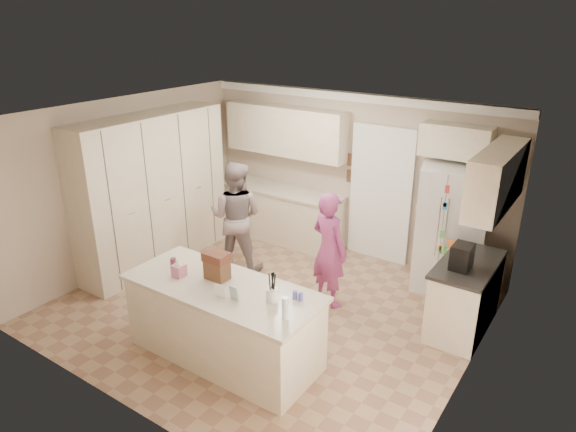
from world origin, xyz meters
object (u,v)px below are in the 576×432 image
Objects in this scene: utensil_crock at (272,295)px; tissue_box at (179,270)px; dollhouse_body at (217,270)px; island_base at (224,323)px; teen_girl at (329,249)px; refrigerator at (449,229)px; teen_boy at (236,217)px; coffee_maker at (462,257)px.

tissue_box is at bearing -172.87° from utensil_crock.
tissue_box is 0.45m from dollhouse_body.
teen_girl reaches higher than island_base.
refrigerator is 0.82× the size of island_base.
island_base is 1.78m from teen_girl.
utensil_crock reaches higher than island_base.
coffee_maker is at bearing 162.27° from teen_boy.
utensil_crock is at bearing -3.58° from dollhouse_body.
teen_girl is (0.94, 1.80, -0.20)m from tissue_box.
refrigerator is 1.25m from coffee_maker.
refrigerator is 3.45m from island_base.
teen_boy is (-1.30, 1.82, 0.41)m from island_base.
refrigerator is 3.40m from dollhouse_body.
teen_boy is 1.07× the size of teen_girl.
dollhouse_body is at bearing 176.42° from utensil_crock.
tissue_box is 2.04m from teen_girl.
island_base is 0.79m from tissue_box.
teen_boy is at bearing 123.79° from dollhouse_body.
refrigerator is 3.11m from teen_boy.
utensil_crock is at bearing 7.13° from tissue_box.
dollhouse_body is 0.16× the size of teen_girl.
teen_boy reaches higher than utensil_crock.
utensil_crock is at bearing 4.40° from island_base.
tissue_box is at bearing -142.43° from coffee_maker.
teen_boy is at bearing -178.56° from coffee_maker.
teen_girl is at bearing 77.15° from island_base.
utensil_crock is 1.07× the size of tissue_box.
teen_girl reaches higher than utensil_crock.
dollhouse_body is at bearing 104.62° from teen_boy.
refrigerator reaches higher than tissue_box.
teen_boy is at bearing 111.33° from tissue_box.
refrigerator is 3.13m from utensil_crock.
utensil_crock is at bearing 118.64° from teen_boy.
island_base is 14.67× the size of utensil_crock.
refrigerator is 1.06× the size of teen_boy.
refrigerator is at bearing -114.47° from teen_girl.
island_base is 0.86m from utensil_crock.
island_base is at bearing 106.39° from teen_boy.
utensil_crock is (-0.91, -2.99, 0.10)m from refrigerator.
tissue_box is 0.08× the size of teen_boy.
tissue_box is 0.54× the size of dollhouse_body.
refrigerator is 3.78m from tissue_box.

